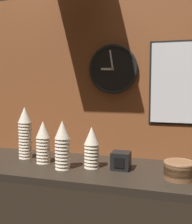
{
  "coord_description": "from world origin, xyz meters",
  "views": [
    {
      "loc": [
        0.51,
        -1.5,
        0.47
      ],
      "look_at": [
        0.04,
        0.04,
        0.31
      ],
      "focal_mm": 45.0,
      "sensor_mm": 36.0,
      "label": 1
    }
  ],
  "objects_px": {
    "cup_stack_left": "(25,133)",
    "wall_clock": "(113,69)",
    "cup_stack_center_right": "(92,147)",
    "menu_board": "(187,83)",
    "bowl_stack_far_right": "(179,169)",
    "cup_stack_center_left": "(43,142)",
    "napkin_dispenser": "(121,161)",
    "cup_stack_center": "(62,145)"
  },
  "relations": [
    {
      "from": "cup_stack_left",
      "to": "cup_stack_center_left",
      "type": "bearing_deg",
      "value": -22.04
    },
    {
      "from": "napkin_dispenser",
      "to": "cup_stack_center_right",
      "type": "bearing_deg",
      "value": -174.43
    },
    {
      "from": "cup_stack_center_right",
      "to": "cup_stack_center",
      "type": "bearing_deg",
      "value": -155.39
    },
    {
      "from": "cup_stack_center",
      "to": "cup_stack_left",
      "type": "bearing_deg",
      "value": 155.93
    },
    {
      "from": "wall_clock",
      "to": "cup_stack_center",
      "type": "bearing_deg",
      "value": -122.07
    },
    {
      "from": "cup_stack_left",
      "to": "cup_stack_center_right",
      "type": "relative_size",
      "value": 1.41
    },
    {
      "from": "cup_stack_center_right",
      "to": "cup_stack_center",
      "type": "xyz_separation_m",
      "value": [
        -0.15,
        -0.07,
        0.02
      ]
    },
    {
      "from": "bowl_stack_far_right",
      "to": "menu_board",
      "type": "bearing_deg",
      "value": 84.99
    },
    {
      "from": "cup_stack_center_right",
      "to": "menu_board",
      "type": "bearing_deg",
      "value": 28.19
    },
    {
      "from": "menu_board",
      "to": "cup_stack_left",
      "type": "bearing_deg",
      "value": -168.66
    },
    {
      "from": "bowl_stack_far_right",
      "to": "cup_stack_center_left",
      "type": "bearing_deg",
      "value": 175.28
    },
    {
      "from": "cup_stack_center",
      "to": "menu_board",
      "type": "bearing_deg",
      "value": 27.39
    },
    {
      "from": "cup_stack_center_left",
      "to": "napkin_dispenser",
      "type": "distance_m",
      "value": 0.48
    },
    {
      "from": "cup_stack_left",
      "to": "bowl_stack_far_right",
      "type": "height_order",
      "value": "cup_stack_left"
    },
    {
      "from": "napkin_dispenser",
      "to": "wall_clock",
      "type": "bearing_deg",
      "value": 113.61
    },
    {
      "from": "cup_stack_left",
      "to": "wall_clock",
      "type": "xyz_separation_m",
      "value": [
        0.53,
        0.19,
        0.4
      ]
    },
    {
      "from": "cup_stack_center_left",
      "to": "bowl_stack_far_right",
      "type": "distance_m",
      "value": 0.79
    },
    {
      "from": "cup_stack_left",
      "to": "bowl_stack_far_right",
      "type": "bearing_deg",
      "value": -7.83
    },
    {
      "from": "menu_board",
      "to": "bowl_stack_far_right",
      "type": "bearing_deg",
      "value": -95.01
    },
    {
      "from": "cup_stack_center",
      "to": "menu_board",
      "type": "height_order",
      "value": "menu_board"
    },
    {
      "from": "cup_stack_center_left",
      "to": "bowl_stack_far_right",
      "type": "bearing_deg",
      "value": -4.72
    },
    {
      "from": "cup_stack_left",
      "to": "cup_stack_center",
      "type": "distance_m",
      "value": 0.35
    },
    {
      "from": "wall_clock",
      "to": "napkin_dispenser",
      "type": "bearing_deg",
      "value": -66.39
    },
    {
      "from": "cup_stack_left",
      "to": "napkin_dispenser",
      "type": "bearing_deg",
      "value": -5.32
    },
    {
      "from": "cup_stack_center_left",
      "to": "menu_board",
      "type": "distance_m",
      "value": 0.92
    },
    {
      "from": "cup_stack_center_left",
      "to": "cup_stack_center",
      "type": "distance_m",
      "value": 0.18
    },
    {
      "from": "cup_stack_center_right",
      "to": "cup_stack_left",
      "type": "bearing_deg",
      "value": 170.9
    },
    {
      "from": "bowl_stack_far_right",
      "to": "menu_board",
      "type": "distance_m",
      "value": 0.54
    },
    {
      "from": "napkin_dispenser",
      "to": "cup_stack_center_left",
      "type": "bearing_deg",
      "value": -179.25
    },
    {
      "from": "cup_stack_center",
      "to": "menu_board",
      "type": "xyz_separation_m",
      "value": [
        0.65,
        0.34,
        0.34
      ]
    },
    {
      "from": "cup_stack_center_right",
      "to": "napkin_dispenser",
      "type": "xyz_separation_m",
      "value": [
        0.16,
        0.02,
        -0.07
      ]
    },
    {
      "from": "cup_stack_center_left",
      "to": "wall_clock",
      "type": "bearing_deg",
      "value": 34.51
    },
    {
      "from": "bowl_stack_far_right",
      "to": "napkin_dispenser",
      "type": "relative_size",
      "value": 1.53
    },
    {
      "from": "cup_stack_left",
      "to": "cup_stack_center",
      "type": "bearing_deg",
      "value": -24.07
    },
    {
      "from": "cup_stack_center_left",
      "to": "napkin_dispenser",
      "type": "bearing_deg",
      "value": 0.75
    },
    {
      "from": "bowl_stack_far_right",
      "to": "menu_board",
      "type": "xyz_separation_m",
      "value": [
        0.03,
        0.32,
        0.43
      ]
    },
    {
      "from": "cup_stack_left",
      "to": "bowl_stack_far_right",
      "type": "distance_m",
      "value": 0.96
    },
    {
      "from": "wall_clock",
      "to": "cup_stack_left",
      "type": "bearing_deg",
      "value": -160.52
    },
    {
      "from": "bowl_stack_far_right",
      "to": "napkin_dispenser",
      "type": "distance_m",
      "value": 0.32
    },
    {
      "from": "cup_stack_left",
      "to": "bowl_stack_far_right",
      "type": "xyz_separation_m",
      "value": [
        0.94,
        -0.13,
        -0.12
      ]
    },
    {
      "from": "bowl_stack_far_right",
      "to": "cup_stack_left",
      "type": "bearing_deg",
      "value": 172.17
    },
    {
      "from": "cup_stack_center_left",
      "to": "napkin_dispenser",
      "type": "height_order",
      "value": "cup_stack_center_left"
    }
  ]
}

